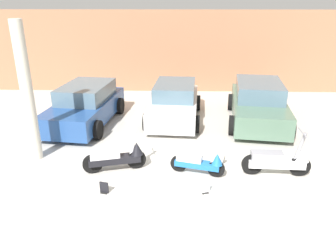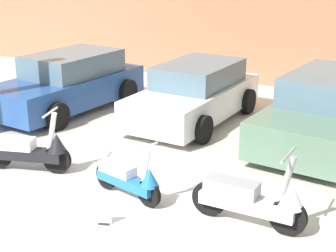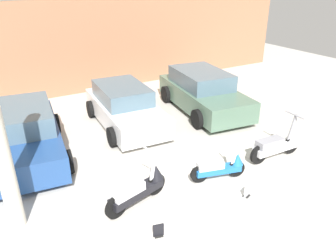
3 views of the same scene
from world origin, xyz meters
The scene contains 10 objects.
ground_plane centered at (0.00, 0.00, 0.00)m, with size 28.00×28.00×0.00m, color beige.
wall_back centered at (0.00, 8.38, 1.78)m, with size 19.60×0.12×3.56m, color #9E6B4C.
scooter_front_left centered at (-1.40, 0.80, 0.38)m, with size 1.52×0.70×1.08m.
scooter_front_right centered at (0.61, 0.66, 0.33)m, with size 1.31×0.61×0.93m.
scooter_front_center centered at (2.51, 0.68, 0.40)m, with size 1.63×0.59×1.14m.
car_rear_left centered at (-3.03, 4.07, 0.63)m, with size 2.22×4.04×1.32m.
car_rear_center centered at (-0.04, 4.60, 0.60)m, with size 2.00×3.80×1.26m.
car_rear_right centered at (2.82, 4.38, 0.65)m, with size 2.35×4.22×1.37m.
placard_near_left_scooter centered at (-1.53, -0.23, 0.11)m, with size 0.20×0.16×0.26m.
placard_near_right_scooter centered at (0.68, -0.16, 0.11)m, with size 0.20×0.17×0.26m.
Camera 3 is at (-3.73, -4.26, 4.34)m, focal length 35.00 mm.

